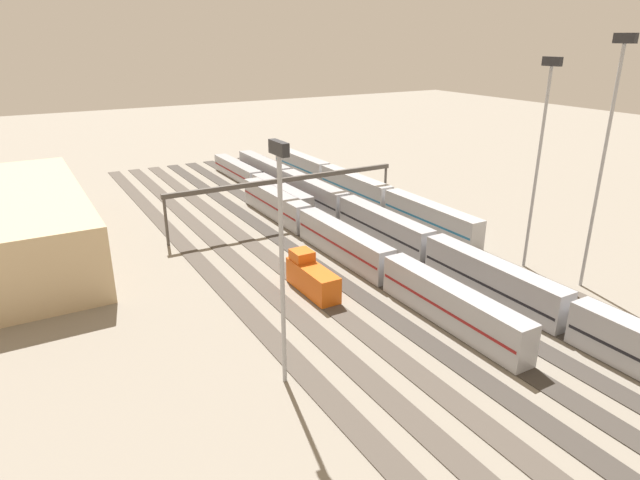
{
  "coord_description": "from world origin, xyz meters",
  "views": [
    {
      "loc": [
        -74.98,
        42.74,
        32.86
      ],
      "look_at": [
        -4.74,
        2.32,
        2.5
      ],
      "focal_mm": 30.86,
      "sensor_mm": 36.0,
      "label": 1
    }
  ],
  "objects": [
    {
      "name": "track_bed_2",
      "position": [
        0.0,
        -10.0,
        0.06
      ],
      "size": [
        140.0,
        2.8,
        0.12
      ],
      "primitive_type": "cube",
      "color": "#3D3833",
      "rests_on": "ground_plane"
    },
    {
      "name": "ground_plane",
      "position": [
        0.0,
        0.0,
        0.0
      ],
      "size": [
        400.0,
        400.0,
        0.0
      ],
      "primitive_type": "plane",
      "color": "gray"
    },
    {
      "name": "light_mast_2",
      "position": [
        -24.03,
        -22.16,
        18.92
      ],
      "size": [
        2.8,
        0.7,
        30.12
      ],
      "color": "#9EA0A5",
      "rests_on": "ground_plane"
    },
    {
      "name": "track_bed_0",
      "position": [
        0.0,
        -20.0,
        0.06
      ],
      "size": [
        140.0,
        2.8,
        0.12
      ],
      "primitive_type": "cube",
      "color": "#4C443D",
      "rests_on": "ground_plane"
    },
    {
      "name": "train_on_track_2",
      "position": [
        -4.68,
        -10.0,
        2.6
      ],
      "size": [
        119.8,
        3.06,
        5.0
      ],
      "color": "#A8AAB2",
      "rests_on": "ground_plane"
    },
    {
      "name": "track_bed_6",
      "position": [
        0.0,
        10.0,
        0.06
      ],
      "size": [
        140.0,
        2.8,
        0.12
      ],
      "primitive_type": "cube",
      "color": "#4C443D",
      "rests_on": "ground_plane"
    },
    {
      "name": "track_bed_1",
      "position": [
        0.0,
        -15.0,
        0.06
      ],
      "size": [
        140.0,
        2.8,
        0.12
      ],
      "primitive_type": "cube",
      "color": "#3D3833",
      "rests_on": "ground_plane"
    },
    {
      "name": "train_on_track_4",
      "position": [
        -7.86,
        0.0,
        2.62
      ],
      "size": [
        71.4,
        3.06,
        5.0
      ],
      "color": "#A8AAB2",
      "rests_on": "ground_plane"
    },
    {
      "name": "light_mast_0",
      "position": [
        -32.73,
        -23.59,
        20.49
      ],
      "size": [
        2.8,
        0.7,
        33.06
      ],
      "color": "#9EA0A5",
      "rests_on": "ground_plane"
    },
    {
      "name": "track_bed_5",
      "position": [
        0.0,
        5.0,
        0.06
      ],
      "size": [
        140.0,
        2.8,
        0.12
      ],
      "primitive_type": "cube",
      "color": "#3D3833",
      "rests_on": "ground_plane"
    },
    {
      "name": "track_bed_8",
      "position": [
        0.0,
        20.0,
        0.06
      ],
      "size": [
        140.0,
        2.8,
        0.12
      ],
      "primitive_type": "cube",
      "color": "#4C443D",
      "rests_on": "ground_plane"
    },
    {
      "name": "signal_gantry",
      "position": [
        11.4,
        0.0,
        7.8
      ],
      "size": [
        0.7,
        45.0,
        8.8
      ],
      "color": "#4C4742",
      "rests_on": "ground_plane"
    },
    {
      "name": "track_bed_7",
      "position": [
        0.0,
        15.0,
        0.06
      ],
      "size": [
        140.0,
        2.8,
        0.12
      ],
      "primitive_type": "cube",
      "color": "#4C443D",
      "rests_on": "ground_plane"
    },
    {
      "name": "track_bed_4",
      "position": [
        0.0,
        0.0,
        0.06
      ],
      "size": [
        140.0,
        2.8,
        0.12
      ],
      "primitive_type": "cube",
      "color": "#3D3833",
      "rests_on": "ground_plane"
    },
    {
      "name": "track_bed_3",
      "position": [
        0.0,
        -5.0,
        0.06
      ],
      "size": [
        140.0,
        2.8,
        0.12
      ],
      "primitive_type": "cube",
      "color": "#3D3833",
      "rests_on": "ground_plane"
    },
    {
      "name": "train_on_track_3",
      "position": [
        36.29,
        -5.0,
        2.01
      ],
      "size": [
        47.2,
        3.06,
        3.8
      ],
      "color": "#A8AAB2",
      "rests_on": "ground_plane"
    },
    {
      "name": "train_on_track_6",
      "position": [
        -15.84,
        10.0,
        2.16
      ],
      "size": [
        10.0,
        3.0,
        5.0
      ],
      "color": "#D85914",
      "rests_on": "ground_plane"
    },
    {
      "name": "light_mast_1",
      "position": [
        -32.38,
        22.32,
        15.73
      ],
      "size": [
        2.8,
        0.7,
        24.29
      ],
      "color": "#9EA0A5",
      "rests_on": "ground_plane"
    },
    {
      "name": "maintenance_shed",
      "position": [
        17.71,
        44.1,
        5.26
      ],
      "size": [
        47.6,
        21.0,
        10.52
      ],
      "primitive_type": "cube",
      "color": "tan",
      "rests_on": "ground_plane"
    },
    {
      "name": "train_on_track_0",
      "position": [
        19.19,
        -20.0,
        2.6
      ],
      "size": [
        71.4,
        3.06,
        5.0
      ],
      "color": "#B7BABF",
      "rests_on": "ground_plane"
    }
  ]
}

